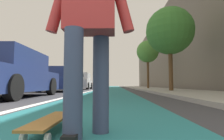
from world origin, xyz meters
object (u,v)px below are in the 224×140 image
at_px(skater_person, 89,19).
at_px(parked_car_far, 81,82).
at_px(skateboard, 51,121).
at_px(parked_car_near, 10,75).
at_px(street_tree_far, 148,52).
at_px(traffic_light, 100,63).
at_px(street_tree_mid, 170,31).
at_px(pedestrian_distant, 78,75).
at_px(parked_car_mid, 61,80).

xyz_separation_m(skater_person, parked_car_far, (15.58, 3.03, -0.24)).
relative_size(skateboard, parked_car_near, 0.18).
distance_m(parked_car_far, street_tree_far, 6.74).
xyz_separation_m(traffic_light, street_tree_mid, (-14.40, -4.95, 0.01)).
bearing_deg(street_tree_mid, skater_person, 159.37).
relative_size(skater_person, pedestrian_distant, 0.95).
bearing_deg(parked_car_mid, skateboard, -163.78).
distance_m(parked_car_mid, parked_car_far, 5.61).
relative_size(parked_car_far, street_tree_far, 1.00).
xyz_separation_m(skateboard, skater_person, (-0.15, -0.35, 0.84)).
distance_m(parked_car_near, parked_car_mid, 5.58).
distance_m(skater_person, street_tree_mid, 9.20).
distance_m(parked_car_near, traffic_light, 18.56).
height_order(traffic_light, street_tree_far, traffic_light).
xyz_separation_m(skateboard, street_tree_mid, (8.18, -3.48, 3.19)).
height_order(parked_car_near, street_tree_mid, street_tree_mid).
height_order(skater_person, parked_car_near, skater_person).
bearing_deg(skateboard, pedestrian_distant, 10.31).
relative_size(street_tree_mid, pedestrian_distant, 2.66).
bearing_deg(parked_car_mid, skater_person, -162.19).
bearing_deg(street_tree_far, parked_car_near, 149.62).
distance_m(parked_car_near, parked_car_far, 11.18).
xyz_separation_m(street_tree_mid, pedestrian_distant, (0.98, 5.15, -2.30)).
relative_size(street_tree_far, pedestrian_distant, 2.57).
relative_size(skater_person, traffic_light, 0.34).
relative_size(traffic_light, street_tree_mid, 1.05).
relative_size(skateboard, street_tree_far, 0.19).
relative_size(parked_car_far, street_tree_mid, 0.97).
relative_size(street_tree_mid, street_tree_far, 1.03).
xyz_separation_m(parked_car_near, traffic_light, (18.33, -1.36, 2.54)).
relative_size(skateboard, traffic_light, 0.18).
bearing_deg(street_tree_far, parked_car_far, 86.23).
bearing_deg(street_tree_far, skater_person, 168.32).
bearing_deg(traffic_light, parked_car_near, 175.74).
height_order(skateboard, street_tree_mid, street_tree_mid).
xyz_separation_m(street_tree_far, pedestrian_distant, (-5.87, 5.15, -2.41)).
xyz_separation_m(parked_car_far, traffic_light, (7.15, -1.21, 2.57)).
xyz_separation_m(parked_car_mid, street_tree_far, (5.20, -6.34, 2.70)).
bearing_deg(parked_car_mid, street_tree_mid, -104.55).
xyz_separation_m(parked_car_near, parked_car_far, (11.18, -0.15, -0.03)).
relative_size(parked_car_far, traffic_light, 0.92).
distance_m(parked_car_mid, pedestrian_distant, 1.40).
distance_m(parked_car_mid, street_tree_mid, 7.04).
bearing_deg(street_tree_far, street_tree_mid, 180.00).
distance_m(skateboard, parked_car_mid, 10.25).
bearing_deg(skateboard, street_tree_mid, -23.06).
relative_size(parked_car_mid, parked_car_far, 0.93).
bearing_deg(parked_car_far, skateboard, -170.14).
relative_size(parked_car_far, pedestrian_distant, 2.57).
distance_m(parked_car_near, street_tree_mid, 7.87).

